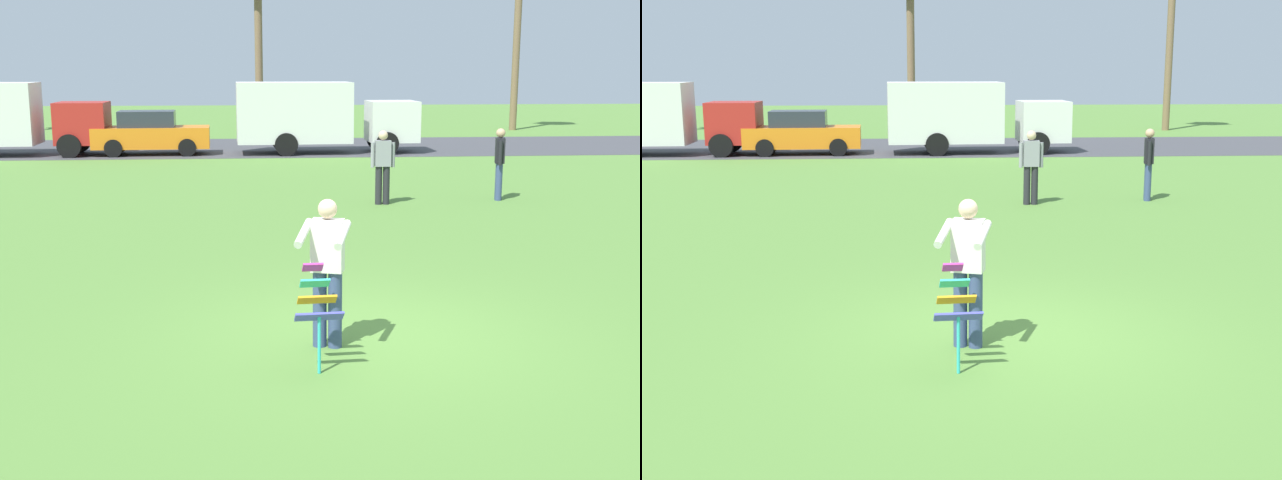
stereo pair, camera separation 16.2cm
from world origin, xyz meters
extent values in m
plane|color=#568438|center=(0.00, 0.00, 0.00)|extent=(120.00, 120.00, 0.00)
cube|color=#424247|center=(0.00, 23.50, 0.01)|extent=(120.00, 8.00, 0.01)
cylinder|color=#384772|center=(-0.46, -0.39, 0.45)|extent=(0.16, 0.16, 0.90)
cylinder|color=#384772|center=(-0.63, -0.34, 0.45)|extent=(0.16, 0.16, 0.90)
cube|color=silver|center=(-0.55, -0.37, 1.20)|extent=(0.41, 0.31, 0.60)
sphere|color=beige|center=(-0.55, -0.37, 1.62)|extent=(0.22, 0.22, 0.22)
cylinder|color=silver|center=(-0.41, -0.67, 1.38)|extent=(0.25, 0.58, 0.24)
cylinder|color=silver|center=(-0.83, -0.54, 1.38)|extent=(0.25, 0.58, 0.24)
cube|color=#D83399|center=(-0.74, -0.72, 1.04)|extent=(0.23, 0.15, 0.12)
cube|color=#33BFBF|center=(-0.73, -0.88, 0.90)|extent=(0.33, 0.16, 0.12)
cube|color=orange|center=(-0.72, -1.05, 0.77)|extent=(0.42, 0.17, 0.12)
cube|color=#4C4CCC|center=(-0.71, -1.21, 0.63)|extent=(0.52, 0.17, 0.12)
cylinder|color=#33BFBF|center=(-0.71, -1.21, 0.32)|extent=(0.04, 0.04, 0.63)
cube|color=#B2231E|center=(-7.47, 21.14, 1.17)|extent=(1.83, 1.93, 1.50)
cylinder|color=black|center=(-7.83, 22.06, 0.42)|extent=(0.84, 0.29, 0.84)
cylinder|color=black|center=(-7.80, 20.22, 0.42)|extent=(0.84, 0.29, 0.84)
cube|color=orange|center=(-5.00, 21.10, 0.64)|extent=(4.26, 1.85, 0.76)
cube|color=#282D38|center=(-5.15, 21.09, 1.30)|extent=(2.06, 1.46, 0.60)
cylinder|color=black|center=(-3.73, 21.95, 0.32)|extent=(0.65, 0.24, 0.64)
cylinder|color=black|center=(-3.67, 20.33, 0.32)|extent=(0.65, 0.24, 0.64)
cylinder|color=black|center=(-6.33, 21.86, 0.32)|extent=(0.65, 0.24, 0.64)
cylinder|color=black|center=(-6.27, 20.24, 0.32)|extent=(0.65, 0.24, 0.64)
cube|color=silver|center=(3.92, 21.18, 1.17)|extent=(1.86, 1.95, 1.50)
cube|color=silver|center=(0.22, 21.07, 1.52)|extent=(4.26, 2.13, 2.20)
cylinder|color=black|center=(3.54, 22.09, 0.42)|extent=(0.85, 0.31, 0.84)
cylinder|color=black|center=(3.59, 20.25, 0.42)|extent=(0.85, 0.31, 0.84)
cylinder|color=black|center=(-0.17, 21.98, 0.42)|extent=(0.85, 0.31, 0.84)
cylinder|color=black|center=(-0.11, 20.14, 0.42)|extent=(0.85, 0.31, 0.84)
cylinder|color=brown|center=(-0.94, 29.46, 3.58)|extent=(0.36, 0.36, 7.15)
cylinder|color=brown|center=(11.99, 31.61, 4.32)|extent=(0.36, 0.36, 8.63)
cylinder|color=#26262B|center=(1.76, 9.44, 0.45)|extent=(0.16, 0.16, 0.90)
cylinder|color=#26262B|center=(1.58, 9.44, 0.45)|extent=(0.16, 0.16, 0.90)
cube|color=gray|center=(1.67, 9.44, 1.20)|extent=(0.36, 0.22, 0.60)
sphere|color=beige|center=(1.67, 9.44, 1.62)|extent=(0.22, 0.22, 0.22)
cylinder|color=gray|center=(1.91, 9.44, 1.17)|extent=(0.09, 0.09, 0.58)
cylinder|color=gray|center=(1.43, 9.44, 1.17)|extent=(0.09, 0.09, 0.58)
cylinder|color=#384772|center=(4.61, 9.93, 0.45)|extent=(0.16, 0.16, 0.90)
cylinder|color=#384772|center=(4.57, 9.76, 0.45)|extent=(0.16, 0.16, 0.90)
cube|color=black|center=(4.59, 9.85, 1.20)|extent=(0.30, 0.40, 0.60)
sphere|color=tan|center=(4.59, 9.85, 1.62)|extent=(0.22, 0.22, 0.22)
cylinder|color=black|center=(4.65, 10.08, 1.17)|extent=(0.09, 0.09, 0.58)
cylinder|color=black|center=(4.53, 9.61, 1.17)|extent=(0.09, 0.09, 0.58)
camera|label=1|loc=(-1.40, -9.31, 3.18)|focal=45.71mm
camera|label=2|loc=(-1.23, -9.32, 3.18)|focal=45.71mm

